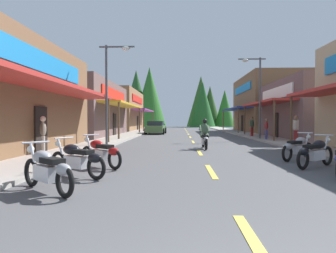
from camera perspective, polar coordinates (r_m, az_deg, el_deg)
name	(u,v)px	position (r m, az deg, el deg)	size (l,w,h in m)	color
ground	(190,138)	(26.62, 4.19, -2.13)	(9.40, 79.99, 0.10)	#4C4C4F
sidewalk_left	(124,136)	(27.05, -8.30, -1.85)	(2.30, 79.99, 0.12)	#9E9991
sidewalk_right	(258,137)	(27.44, 16.51, -1.84)	(2.30, 79.99, 0.12)	#9E9991
centerline_dashes	(189,136)	(29.21, 4.02, -1.72)	(0.16, 53.93, 0.01)	#E0C64C
storefront_left_middle	(69,109)	(29.73, -18.22, 3.06)	(10.44, 13.22, 4.97)	brown
storefront_left_far	(107,111)	(44.64, -11.40, 2.95)	(10.69, 13.92, 5.71)	olive
storefront_right_middle	(328,109)	(27.89, 27.90, 2.87)	(10.18, 10.72, 4.74)	brown
storefront_right_far	(277,104)	(40.52, 19.91, 3.95)	(10.57, 13.08, 6.96)	brown
streetlamp_left	(112,80)	(17.73, -10.54, 8.60)	(2.02, 0.30, 5.77)	#474C51
streetlamp_right	(256,87)	(23.80, 16.25, 7.24)	(2.02, 0.30, 6.18)	#474C51
motorcycle_parked_right_2	(315,152)	(10.70, 25.98, -4.37)	(1.73, 1.42, 1.04)	black
motorcycle_parked_right_3	(298,147)	(12.36, 23.23, -3.61)	(1.70, 1.46, 1.04)	black
motorcycle_parked_left_0	(47,169)	(6.86, -21.78, -7.42)	(1.69, 1.47, 1.04)	black
motorcycle_parked_left_1	(77,159)	(8.39, -16.75, -5.82)	(1.88, 1.20, 1.04)	black
motorcycle_parked_left_2	(101,152)	(9.92, -12.55, -4.71)	(1.69, 1.46, 1.04)	black
rider_cruising_lead	(205,136)	(15.91, 6.90, -1.86)	(0.60, 2.14, 1.57)	black
pedestrian_by_shop	(252,126)	(27.05, 15.53, 0.18)	(0.46, 0.43, 1.77)	maroon
pedestrian_browsing	(266,128)	(22.86, 18.03, -0.28)	(0.34, 0.55, 1.61)	#333F8C
pedestrian_waiting	(43,133)	(13.51, -22.46, -1.17)	(0.38, 0.53, 1.67)	#B2A599
pedestrian_strolling	(296,128)	(19.25, 22.94, -0.30)	(0.31, 0.56, 1.76)	maroon
parked_car_curbside	(156,128)	(32.78, -2.31, -0.20)	(2.15, 4.35, 1.40)	#4C723F
treeline_backdrop	(171,101)	(67.09, 0.60, 4.79)	(25.06, 12.61, 12.80)	#2B6A23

